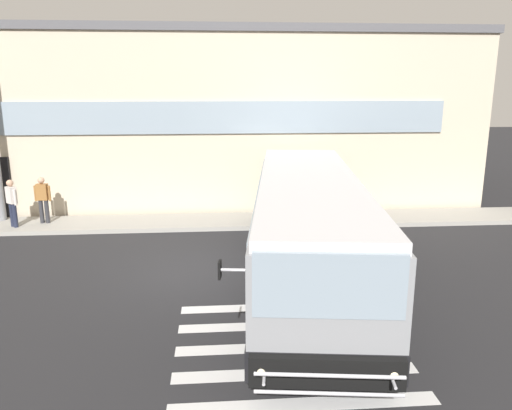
% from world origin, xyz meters
% --- Properties ---
extents(ground_plane, '(80.00, 90.00, 0.02)m').
position_xyz_m(ground_plane, '(0.00, 0.00, -0.01)').
color(ground_plane, '#232326').
rests_on(ground_plane, ground).
extents(bay_paint_stripes, '(4.40, 3.96, 0.01)m').
position_xyz_m(bay_paint_stripes, '(2.00, -4.20, 0.00)').
color(bay_paint_stripes, silver).
rests_on(bay_paint_stripes, ground).
extents(terminal_building, '(24.64, 13.80, 7.19)m').
position_xyz_m(terminal_building, '(-0.69, 11.64, 3.59)').
color(terminal_building, beige).
rests_on(terminal_building, ground).
extents(boarding_curb, '(26.84, 2.00, 0.15)m').
position_xyz_m(boarding_curb, '(0.00, 4.80, 0.07)').
color(boarding_curb, '#9E9B93').
rests_on(boarding_curb, ground).
extents(bus_main_foreground, '(4.34, 11.71, 2.70)m').
position_xyz_m(bus_main_foreground, '(3.02, -0.58, 1.33)').
color(bus_main_foreground, gray).
rests_on(bus_main_foreground, ground).
extents(passenger_near_column, '(0.46, 0.42, 1.68)m').
position_xyz_m(passenger_near_column, '(-6.44, 4.42, 1.08)').
color(passenger_near_column, '#1E2338').
rests_on(passenger_near_column, boarding_curb).
extents(passenger_by_doorway, '(0.59, 0.26, 1.68)m').
position_xyz_m(passenger_by_doorway, '(-5.54, 4.86, 1.08)').
color(passenger_by_doorway, '#2D2D33').
rests_on(passenger_by_doorway, boarding_curb).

